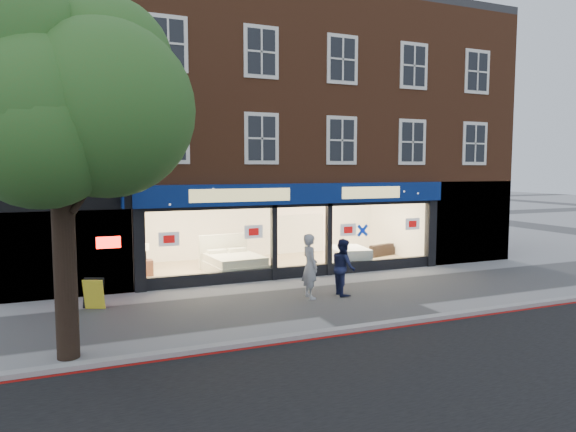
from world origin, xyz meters
TOP-DOWN VIEW (x-y plane):
  - ground at (0.00, 0.00)m, footprint 120.00×120.00m
  - kerb_line at (0.00, -3.10)m, footprint 60.00×0.10m
  - kerb_stone at (0.00, -2.90)m, footprint 60.00×0.25m
  - showroom_floor at (0.00, 5.25)m, footprint 11.00×4.50m
  - building at (-0.02, 6.93)m, footprint 19.00×8.26m
  - street_tree at (-7.57, -2.20)m, footprint 4.00×3.20m
  - display_bed at (-2.12, 4.34)m, footprint 2.05×2.40m
  - bedside_table at (-5.10, 4.92)m, footprint 0.47×0.47m
  - mattress_stack at (2.36, 4.00)m, footprint 1.61×1.91m
  - sofa at (4.60, 5.42)m, footprint 1.86×1.14m
  - a_board at (-6.90, 1.46)m, footprint 0.65×0.54m
  - pedestrian_grey at (-0.97, 0.29)m, footprint 0.47×0.70m
  - pedestrian_blue at (0.13, 0.26)m, footprint 0.76×0.91m

SIDE VIEW (x-z plane):
  - ground at x=0.00m, z-range 0.00..0.00m
  - kerb_line at x=0.00m, z-range 0.00..0.01m
  - showroom_floor at x=0.00m, z-range 0.00..0.10m
  - kerb_stone at x=0.00m, z-range 0.00..0.12m
  - sofa at x=4.60m, z-range 0.10..0.61m
  - bedside_table at x=-5.10m, z-range 0.10..0.65m
  - a_board at x=-6.90m, z-range 0.00..0.85m
  - mattress_stack at x=2.36m, z-range 0.10..0.78m
  - display_bed at x=-2.12m, z-range -0.18..1.09m
  - pedestrian_blue at x=0.13m, z-range 0.00..1.71m
  - pedestrian_grey at x=-0.97m, z-range 0.00..1.91m
  - street_tree at x=-7.57m, z-range 1.64..8.24m
  - building at x=-0.02m, z-range 1.52..11.82m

